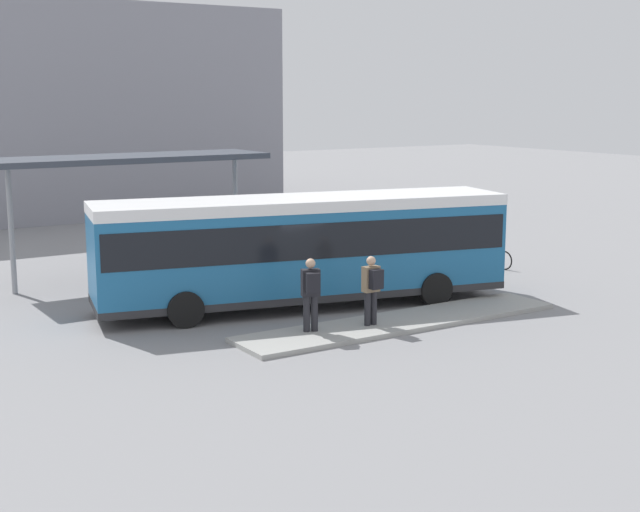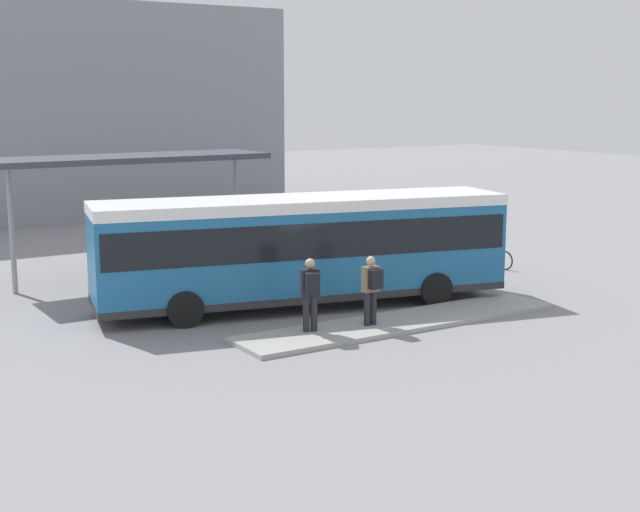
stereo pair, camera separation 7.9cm
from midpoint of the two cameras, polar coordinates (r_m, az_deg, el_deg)
ground_plane at (r=24.93m, az=-1.20°, el=-3.25°), size 120.00×120.00×0.00m
curb_island at (r=23.11m, az=5.12°, el=-4.22°), size 9.20×1.80×0.12m
city_bus at (r=24.57m, az=-1.19°, el=0.83°), size 11.67×4.89×3.07m
pedestrian_waiting at (r=22.26m, az=3.24°, el=-1.93°), size 0.43×0.45×1.76m
pedestrian_companion at (r=21.61m, az=-0.68°, el=-2.20°), size 0.51×0.55×1.81m
bicycle_green at (r=30.94m, az=11.00°, el=-0.14°), size 0.48×1.53×0.67m
bicycle_blue at (r=31.36m, az=9.61°, el=0.05°), size 0.48×1.55×0.67m
bicycle_black at (r=32.12m, az=8.95°, el=0.36°), size 0.48×1.69×0.73m
bicycle_yellow at (r=32.58m, az=7.69°, el=0.56°), size 0.48×1.77×0.76m
station_shelter at (r=28.56m, az=-12.22°, el=5.95°), size 8.68×2.59×3.97m
station_building at (r=48.89m, az=-16.39°, el=8.95°), size 19.04×13.58×10.09m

